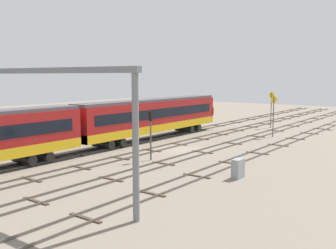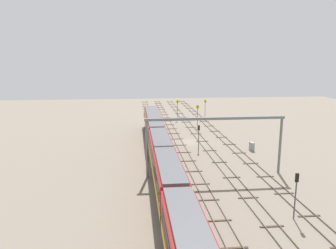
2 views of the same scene
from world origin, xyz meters
The scene contains 13 objects.
ground_plane centered at (0.00, 0.00, 0.00)m, with size 140.45×140.45×0.00m, color gray.
track_near_foreground centered at (0.00, -7.06, 0.07)m, with size 124.45×2.40×0.16m.
track_second_near centered at (0.00, -2.35, 0.07)m, with size 124.45×2.40×0.16m.
track_middle centered at (0.00, 2.35, 0.07)m, with size 124.45×2.40×0.16m.
track_with_train centered at (0.00, 7.06, 0.07)m, with size 124.45×2.40×0.16m.
train centered at (-20.42, 7.06, 2.66)m, with size 75.20×3.24×4.80m.
overhead_gantry centered at (-18.42, -0.19, 6.29)m, with size 0.40×19.29×8.25m.
speed_sign_near_foreground centered at (27.64, -8.97, 2.97)m, with size 0.14×0.81×4.66m.
speed_sign_mid_trackside centered at (22.65, -0.41, 3.35)m, with size 0.14×0.82×5.32m.
speed_sign_far_trackside centered at (14.15, -4.14, 3.30)m, with size 0.14×0.85×5.18m.
signal_light_trackside_approach centered at (-31.47, -5.20, 3.19)m, with size 0.31×0.32×4.90m.
signal_light_trackside_departure centered at (-5.95, -0.43, 2.98)m, with size 0.31×0.32×4.55m.
relay_cabinet centered at (-7.03, -9.83, 0.74)m, with size 1.20×0.61×1.48m.
Camera 2 is at (-59.86, 10.56, 15.98)m, focal length 34.13 mm.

